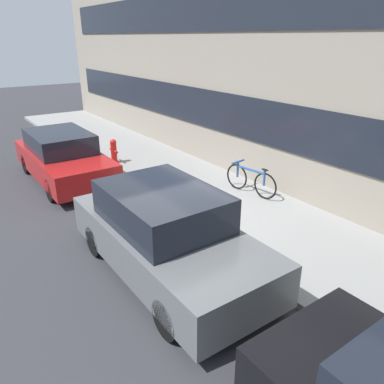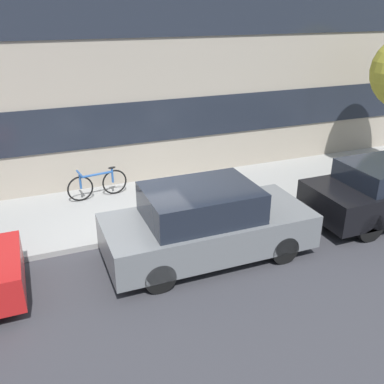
% 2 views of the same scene
% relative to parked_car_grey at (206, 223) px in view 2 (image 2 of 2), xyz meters
% --- Properties ---
extents(ground_plane, '(56.00, 56.00, 0.00)m').
position_rel_parked_car_grey_xyz_m(ground_plane, '(-1.04, 1.05, -0.72)').
color(ground_plane, '#333338').
extents(sidewalk_strip, '(28.00, 2.98, 0.12)m').
position_rel_parked_car_grey_xyz_m(sidewalk_strip, '(-1.04, 2.54, -0.66)').
color(sidewalk_strip, gray).
rests_on(sidewalk_strip, ground_plane).
extents(rowhouse_facade, '(28.00, 1.02, 8.03)m').
position_rel_parked_car_grey_xyz_m(rowhouse_facade, '(-1.04, 4.47, 3.31)').
color(rowhouse_facade, gray).
rests_on(rowhouse_facade, ground_plane).
extents(parked_car_grey, '(4.05, 1.74, 1.48)m').
position_rel_parked_car_grey_xyz_m(parked_car_grey, '(0.00, 0.00, 0.00)').
color(parked_car_grey, slate).
rests_on(parked_car_grey, ground_plane).
extents(bicycle, '(1.53, 0.44, 0.75)m').
position_rel_parked_car_grey_xyz_m(bicycle, '(-1.52, 3.35, -0.22)').
color(bicycle, black).
rests_on(bicycle, sidewalk_strip).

